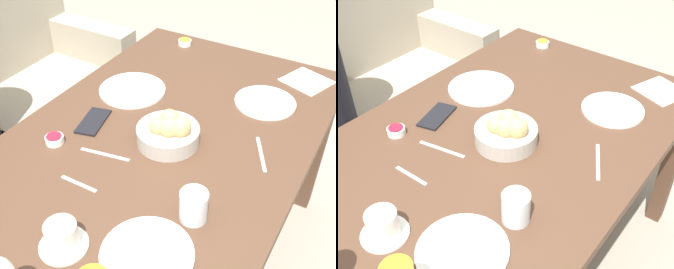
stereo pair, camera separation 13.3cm
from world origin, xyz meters
TOP-DOWN VIEW (x-y plane):
  - dining_table at (0.00, 0.00)m, footprint 1.50×0.92m
  - bread_basket at (0.01, -0.04)m, footprint 0.20×0.20m
  - plate_near_left at (-0.39, -0.21)m, footprint 0.23×0.23m
  - plate_near_right at (0.38, -0.23)m, footprint 0.22×0.22m
  - plate_far_center at (0.21, 0.24)m, footprint 0.25×0.25m
  - water_tumbler at (-0.23, -0.25)m, footprint 0.07×0.07m
  - coffee_cup at (-0.47, -0.02)m, footprint 0.12×0.12m
  - jam_bowl_berry at (-0.18, 0.28)m, footprint 0.06×0.06m
  - jam_bowl_honey at (0.65, 0.25)m, footprint 0.06×0.06m
  - fork_silver at (-0.15, 0.10)m, footprint 0.04×0.16m
  - knife_silver at (0.10, -0.31)m, footprint 0.15×0.09m
  - spoon_coffee at (-0.29, 0.09)m, footprint 0.01×0.12m
  - napkin at (0.61, -0.31)m, footprint 0.20×0.20m
  - cell_phone at (-0.03, 0.24)m, footprint 0.16×0.11m

SIDE VIEW (x-z plane):
  - dining_table at x=0.00m, z-range 0.27..0.99m
  - fork_silver at x=-0.15m, z-range 0.71..0.72m
  - knife_silver at x=0.10m, z-range 0.71..0.72m
  - spoon_coffee at x=-0.29m, z-range 0.71..0.72m
  - napkin at x=0.61m, z-range 0.71..0.72m
  - cell_phone at x=-0.03m, z-range 0.71..0.72m
  - plate_near_left at x=-0.39m, z-range 0.71..0.72m
  - plate_near_right at x=0.38m, z-range 0.71..0.72m
  - plate_far_center at x=0.21m, z-range 0.71..0.72m
  - jam_bowl_berry at x=-0.18m, z-range 0.71..0.74m
  - jam_bowl_honey at x=0.65m, z-range 0.71..0.74m
  - coffee_cup at x=-0.47m, z-range 0.71..0.79m
  - bread_basket at x=0.01m, z-range 0.70..0.81m
  - water_tumbler at x=-0.23m, z-range 0.71..0.80m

